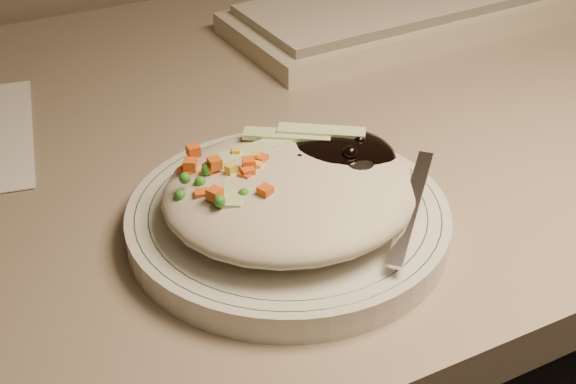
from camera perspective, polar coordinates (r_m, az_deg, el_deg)
name	(u,v)px	position (r m, az deg, el deg)	size (l,w,h in m)	color
desk	(298,265)	(0.90, 0.71, -5.21)	(1.40, 0.70, 0.74)	gray
plate	(288,220)	(0.61, 0.00, -2.04)	(0.24, 0.24, 0.02)	silver
plate_rim	(288,210)	(0.60, 0.00, -1.27)	(0.23, 0.23, 0.00)	#144723
meal	(294,185)	(0.59, 0.40, 0.52)	(0.21, 0.19, 0.05)	#BBB198
keyboard	(428,4)	(1.02, 9.94, 13.01)	(0.50, 0.20, 0.04)	#B9B398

